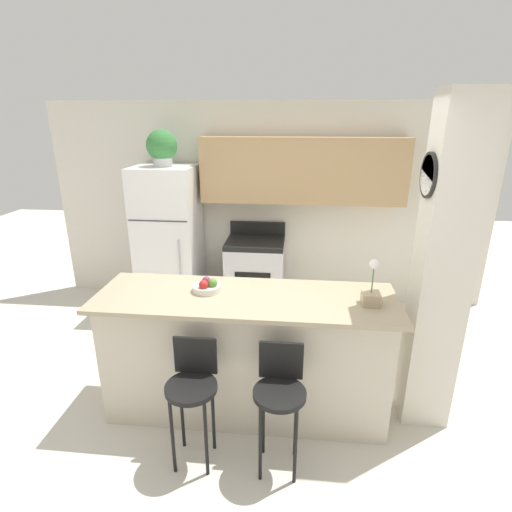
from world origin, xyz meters
name	(u,v)px	position (x,y,z in m)	size (l,w,h in m)	color
ground_plane	(247,407)	(0.00, 0.00, 0.00)	(14.00, 14.00, 0.00)	beige
wall_back	(281,191)	(0.17, 2.21, 1.47)	(5.60, 0.38, 2.55)	silver
pillar_right	(441,272)	(1.45, 0.08, 1.28)	(0.38, 0.32, 2.55)	silver
counter_bar	(246,354)	(0.00, 0.00, 0.53)	(2.35, 0.75, 1.05)	beige
refrigerator	(169,239)	(-1.22, 1.88, 0.90)	(0.73, 0.72, 1.81)	white
stove_range	(255,274)	(-0.13, 1.93, 0.46)	(0.72, 0.64, 1.07)	silver
bar_stool_left	(193,386)	(-0.30, -0.55, 0.61)	(0.36, 0.36, 0.92)	black
bar_stool_right	(280,392)	(0.30, -0.55, 0.61)	(0.36, 0.36, 0.92)	black
potted_plant_on_fridge	(162,147)	(-1.22, 1.88, 2.03)	(0.36, 0.36, 0.42)	silver
orchid_vase	(371,293)	(0.94, -0.05, 1.15)	(0.13, 0.13, 0.36)	tan
fruit_bowl	(207,287)	(-0.31, 0.06, 1.09)	(0.23, 0.23, 0.11)	silver
trash_bin	(213,301)	(-0.63, 1.63, 0.19)	(0.28, 0.28, 0.38)	#59595B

